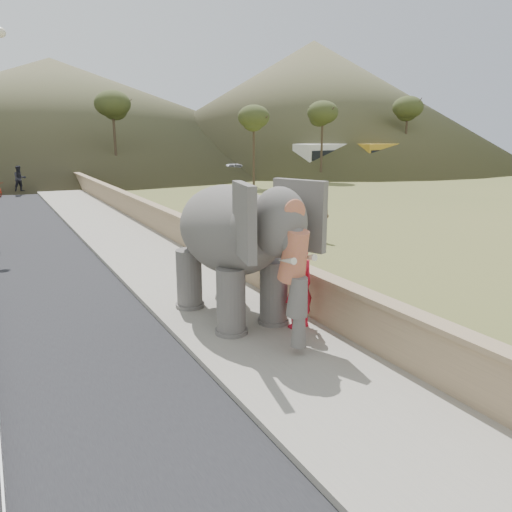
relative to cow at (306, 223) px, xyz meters
The scene contains 12 objects.
ground 11.32m from the cow, 124.48° to the right, with size 160.00×160.00×0.00m, color olive.
walkway 6.46m from the cow, behind, with size 3.00×120.00×0.15m, color #9E9687.
parapet 4.80m from the cow, behind, with size 0.30×120.00×1.10m, color tan.
cow is the anchor object (origin of this frame).
distant_car 27.86m from the cow, 69.60° to the left, with size 1.70×4.23×1.44m, color #B1AFB7.
bus_white 31.37m from the cow, 49.32° to the left, with size 2.50×11.00×3.10m, color white.
bus_orange 34.18m from the cow, 40.12° to the left, with size 2.50×11.00×3.10m, color gold.
hill_right 52.46m from the cow, 55.26° to the left, with size 56.00×56.00×16.00m, color brown.
hill_far 61.03m from the cow, 91.32° to the left, with size 80.00×80.00×14.00m, color brown.
elephant_and_man 9.09m from the cow, 134.88° to the right, with size 2.55×4.47×3.12m.
motorcyclist 23.61m from the cow, 114.23° to the left, with size 2.58×1.92×2.00m.
trees 19.94m from the cow, 102.67° to the left, with size 47.00×42.26×8.29m.
Camera 1 is at (-4.61, -6.86, 4.23)m, focal length 35.00 mm.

